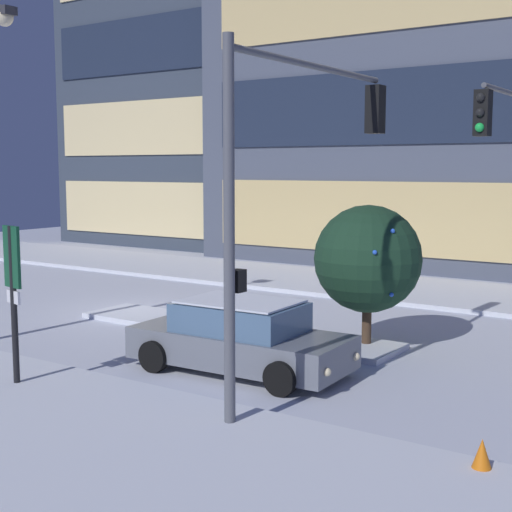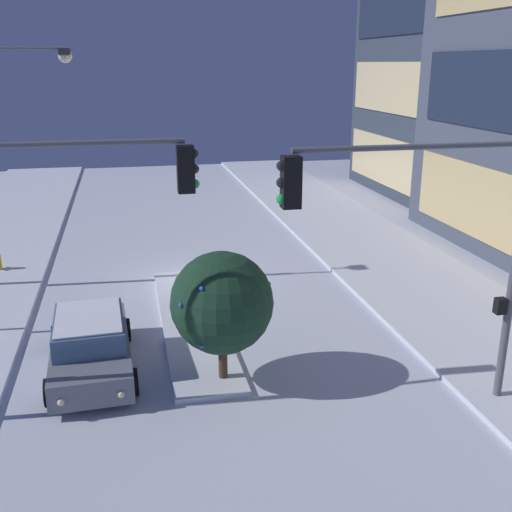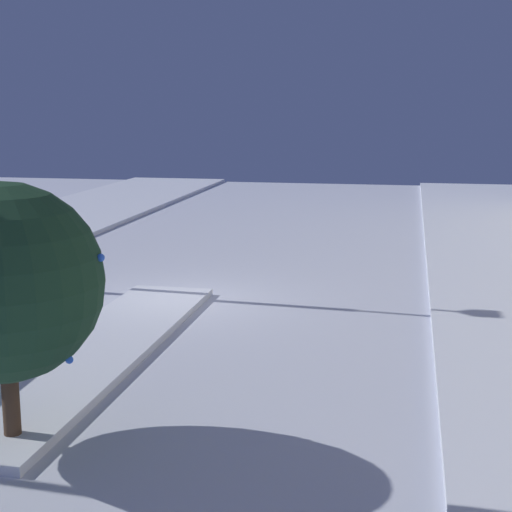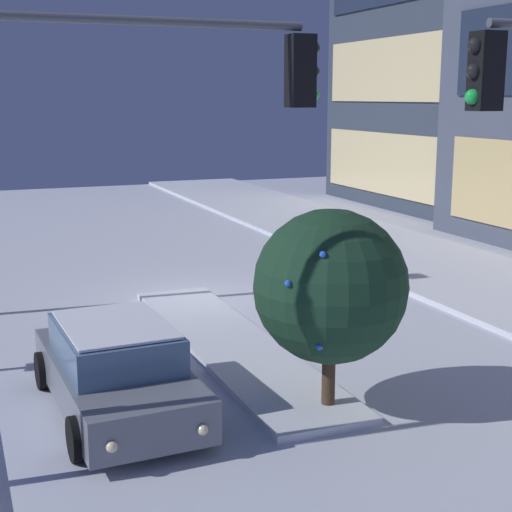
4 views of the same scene
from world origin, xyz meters
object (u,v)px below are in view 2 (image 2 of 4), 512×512
street_lamp_arched (2,135)px  decorated_tree_median (222,303)px  car_near (91,345)px  traffic_light_corner_far_right (430,228)px  traffic_light_corner_near_right (38,227)px

street_lamp_arched → decorated_tree_median: 10.50m
car_near → traffic_light_corner_far_right: traffic_light_corner_far_right is taller
street_lamp_arched → decorated_tree_median: size_ratio=2.43×
traffic_light_corner_near_right → decorated_tree_median: (-0.48, 3.87, -2.21)m
traffic_light_corner_near_right → decorated_tree_median: size_ratio=1.85×
street_lamp_arched → decorated_tree_median: bearing=-48.4°
car_near → traffic_light_corner_near_right: traffic_light_corner_near_right is taller
traffic_light_corner_near_right → street_lamp_arched: bearing=103.4°
decorated_tree_median → traffic_light_corner_far_right: bearing=61.4°
car_near → traffic_light_corner_far_right: size_ratio=0.76×
decorated_tree_median → street_lamp_arched: bearing=-143.8°
street_lamp_arched → car_near: bearing=-62.7°
traffic_light_corner_near_right → street_lamp_arched: street_lamp_arched is taller
traffic_light_corner_far_right → decorated_tree_median: 5.08m
street_lamp_arched → traffic_light_corner_near_right: bearing=-71.2°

